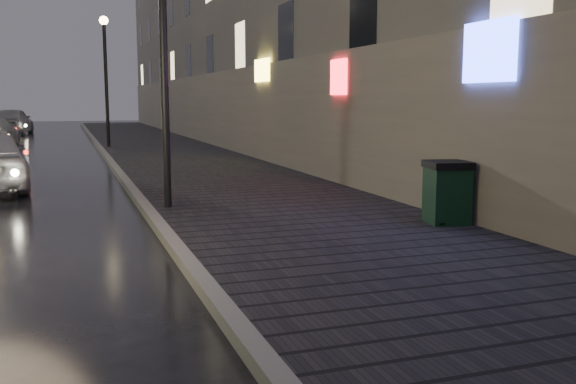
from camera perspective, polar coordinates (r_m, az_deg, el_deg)
name	(u,v)px	position (r m, az deg, el deg)	size (l,w,h in m)	color
ground	(60,346)	(6.01, -19.59, -12.74)	(120.00, 120.00, 0.00)	black
sidewalk	(162,149)	(26.97, -11.14, 3.80)	(4.60, 58.00, 0.15)	black
curb	(101,150)	(26.74, -16.25, 3.59)	(0.20, 58.00, 0.15)	slate
building_near	(214,5)	(31.72, -6.59, 16.18)	(1.80, 50.00, 13.00)	#605B54
lamp_near	(163,19)	(11.83, -11.06, 14.84)	(0.36, 0.36, 5.28)	black
lamp_far	(105,65)	(27.71, -15.92, 10.82)	(0.36, 0.36, 5.28)	black
trash_bin	(447,192)	(10.44, 13.96, 0.02)	(0.76, 0.76, 0.99)	black
car_far	(12,121)	(41.80, -23.31, 5.81)	(1.89, 4.69, 1.60)	#A7A7B0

